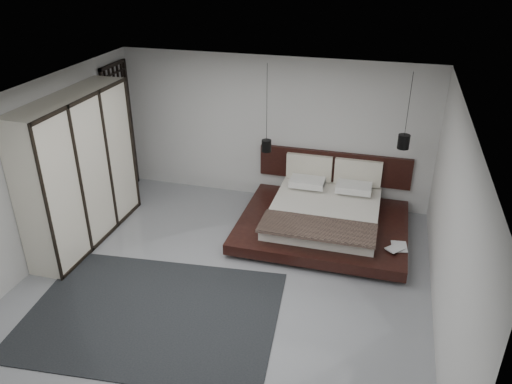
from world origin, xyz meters
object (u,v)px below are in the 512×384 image
(bed, at_px, (324,216))
(rug, at_px, (153,314))
(lattice_screen, at_px, (121,130))
(pendant_right, at_px, (404,142))
(pendant_left, at_px, (266,145))
(wardrobe, at_px, (79,171))

(bed, height_order, rug, bed)
(lattice_screen, xyz_separation_m, bed, (4.15, -0.55, -1.01))
(pendant_right, xyz_separation_m, rug, (-3.11, -3.32, -1.63))
(lattice_screen, distance_m, pendant_right, 5.34)
(lattice_screen, relative_size, bed, 0.91)
(lattice_screen, bearing_deg, bed, -7.49)
(pendant_right, bearing_deg, pendant_left, 180.00)
(lattice_screen, relative_size, pendant_left, 1.64)
(bed, distance_m, rug, 3.47)
(pendant_right, distance_m, rug, 4.83)
(wardrobe, relative_size, rug, 0.75)
(bed, bearing_deg, wardrobe, -161.91)
(lattice_screen, xyz_separation_m, rug, (2.21, -3.41, -1.29))
(bed, bearing_deg, lattice_screen, 172.51)
(lattice_screen, height_order, rug, lattice_screen)
(pendant_left, distance_m, wardrobe, 3.23)
(bed, xyz_separation_m, pendant_right, (1.18, 0.46, 1.35))
(bed, relative_size, pendant_right, 2.23)
(rug, bearing_deg, pendant_left, 77.09)
(wardrobe, xyz_separation_m, rug, (1.96, -1.59, -1.25))
(wardrobe, distance_m, rug, 2.82)
(lattice_screen, bearing_deg, wardrobe, -82.13)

